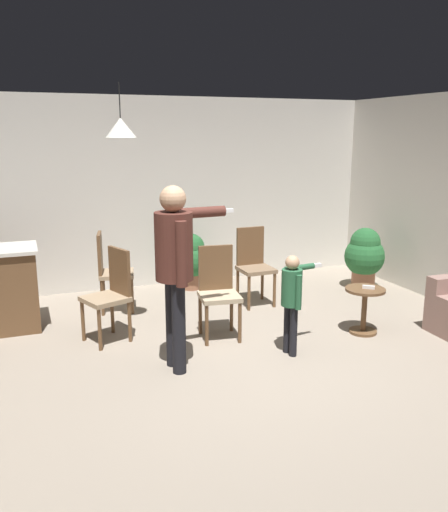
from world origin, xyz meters
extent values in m
plane|color=gray|center=(0.00, 0.00, 0.00)|extent=(7.68, 7.68, 0.00)
cube|color=beige|center=(0.00, 3.20, 1.35)|extent=(6.40, 0.10, 2.70)
cylinder|color=brown|center=(2.34, 0.14, 0.03)|extent=(0.05, 0.05, 0.06)
cylinder|color=brown|center=(1.53, 0.39, 0.51)|extent=(0.44, 0.44, 0.03)
cylinder|color=brown|center=(1.53, 0.39, 0.24)|extent=(0.06, 0.06, 0.49)
cylinder|color=brown|center=(1.53, 0.39, 0.01)|extent=(0.31, 0.31, 0.03)
cylinder|color=black|center=(-0.69, 0.34, 0.44)|extent=(0.13, 0.13, 0.88)
cylinder|color=black|center=(-0.69, 0.15, 0.44)|extent=(0.13, 0.13, 0.88)
cylinder|color=#4C261E|center=(-0.69, 0.24, 1.20)|extent=(0.35, 0.35, 0.63)
sphere|color=tan|center=(-0.69, 0.24, 1.63)|extent=(0.24, 0.24, 0.24)
cylinder|color=#4C261E|center=(-0.41, 0.46, 1.46)|extent=(0.59, 0.13, 0.10)
cube|color=white|center=(-0.08, 0.48, 1.46)|extent=(0.13, 0.04, 0.04)
cylinder|color=#4C261E|center=(-0.68, 0.04, 1.16)|extent=(0.10, 0.10, 0.59)
cylinder|color=black|center=(0.48, 0.21, 0.26)|extent=(0.08, 0.08, 0.52)
cylinder|color=black|center=(0.49, 0.11, 0.26)|extent=(0.08, 0.08, 0.52)
cylinder|color=#265938|center=(0.48, 0.16, 0.71)|extent=(0.21, 0.21, 0.37)
sphere|color=tan|center=(0.48, 0.16, 0.96)|extent=(0.14, 0.14, 0.14)
cylinder|color=#265938|center=(0.64, 0.30, 0.86)|extent=(0.35, 0.10, 0.06)
cube|color=white|center=(0.84, 0.32, 0.86)|extent=(0.13, 0.05, 0.04)
cylinder|color=#265938|center=(0.50, 0.04, 0.69)|extent=(0.06, 0.06, 0.35)
cylinder|color=brown|center=(1.00, 1.92, 0.23)|extent=(0.04, 0.04, 0.45)
cylinder|color=brown|center=(0.64, 1.92, 0.23)|extent=(0.04, 0.04, 0.45)
cylinder|color=brown|center=(1.00, 1.56, 0.23)|extent=(0.04, 0.04, 0.45)
cylinder|color=brown|center=(0.64, 1.56, 0.23)|extent=(0.04, 0.04, 0.45)
cube|color=#7F664C|center=(0.82, 1.74, 0.47)|extent=(0.43, 0.43, 0.05)
cube|color=brown|center=(0.82, 1.93, 0.75)|extent=(0.38, 0.04, 0.50)
cylinder|color=brown|center=(-1.04, 2.38, 0.23)|extent=(0.04, 0.04, 0.45)
cylinder|color=brown|center=(-1.11, 2.03, 0.23)|extent=(0.04, 0.04, 0.45)
cylinder|color=brown|center=(-0.69, 2.31, 0.23)|extent=(0.04, 0.04, 0.45)
cylinder|color=brown|center=(-0.76, 1.96, 0.23)|extent=(0.04, 0.04, 0.45)
cube|color=#997F60|center=(-0.90, 2.17, 0.47)|extent=(0.49, 0.49, 0.05)
cube|color=brown|center=(-1.09, 2.21, 0.75)|extent=(0.11, 0.38, 0.50)
cylinder|color=brown|center=(-0.97, 1.07, 0.23)|extent=(0.04, 0.04, 0.45)
cylinder|color=brown|center=(-1.10, 1.41, 0.23)|extent=(0.04, 0.04, 0.45)
cylinder|color=brown|center=(-1.30, 0.94, 0.23)|extent=(0.04, 0.04, 0.45)
cylinder|color=brown|center=(-1.43, 1.28, 0.23)|extent=(0.04, 0.04, 0.45)
cube|color=#997F60|center=(-1.20, 1.18, 0.47)|extent=(0.54, 0.54, 0.05)
cube|color=brown|center=(-1.02, 1.25, 0.75)|extent=(0.17, 0.37, 0.50)
cylinder|color=brown|center=(0.17, 0.98, 0.23)|extent=(0.04, 0.04, 0.45)
cylinder|color=brown|center=(-0.19, 1.02, 0.23)|extent=(0.04, 0.04, 0.45)
cylinder|color=brown|center=(0.12, 0.62, 0.23)|extent=(0.04, 0.04, 0.45)
cylinder|color=brown|center=(-0.23, 0.67, 0.23)|extent=(0.04, 0.04, 0.45)
cube|color=tan|center=(-0.03, 0.82, 0.47)|extent=(0.47, 0.47, 0.05)
cube|color=brown|center=(-0.01, 1.01, 0.75)|extent=(0.38, 0.09, 0.50)
cylinder|color=brown|center=(0.26, 2.77, 0.12)|extent=(0.31, 0.31, 0.24)
sphere|color=#235B2D|center=(0.26, 2.77, 0.42)|extent=(0.52, 0.52, 0.52)
sphere|color=#235B2D|center=(0.26, 2.77, 0.61)|extent=(0.39, 0.39, 0.39)
cylinder|color=brown|center=(2.61, 1.91, 0.13)|extent=(0.33, 0.33, 0.26)
sphere|color=#235B2D|center=(2.61, 1.91, 0.46)|extent=(0.57, 0.57, 0.57)
sphere|color=#235B2D|center=(2.61, 1.91, 0.66)|extent=(0.43, 0.43, 0.43)
cube|color=white|center=(1.56, 0.37, 0.54)|extent=(0.12, 0.11, 0.04)
cone|color=silver|center=(-0.93, 1.32, 2.25)|extent=(0.32, 0.32, 0.20)
cylinder|color=black|center=(-0.93, 1.32, 2.52)|extent=(0.01, 0.01, 0.36)
camera|label=1|loc=(-1.96, -4.33, 2.20)|focal=37.45mm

